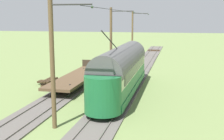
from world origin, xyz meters
The scene contains 11 objects.
ground_plane centered at (0.00, 0.00, 0.00)m, with size 220.00×220.00×0.00m, color olive.
track_streetcar_siding centered at (-2.52, -0.31, 0.05)m, with size 2.80×80.00×0.18m.
track_adjacent_siding centered at (2.52, -0.31, 0.05)m, with size 2.80×80.00×0.18m.
vintage_streetcar centered at (-2.52, 4.81, 2.25)m, with size 2.65×15.72×5.83m.
flatcar_adjacent centered at (2.52, 2.11, 0.86)m, with size 2.80×11.72×1.60m.
catenary_pole_foreground centered at (-0.07, -17.47, 4.11)m, with size 2.74×0.28×7.91m.
catenary_pole_mid_near centered at (-0.07, -1.88, 4.11)m, with size 2.74×0.28×7.91m.
catenary_pole_mid_far centered at (-0.07, 13.71, 4.11)m, with size 2.74×0.28×7.91m.
overhead_wire_run centered at (-2.47, -2.56, 7.36)m, with size 2.53×35.18×0.18m.
spare_tie_stack centered at (5.47, 2.69, 0.27)m, with size 2.40×2.40×0.54m.
track_end_bumper centered at (2.52, -10.59, 0.40)m, with size 1.80×0.60×0.80m, color #B2A519.
Camera 1 is at (-7.25, 29.47, 6.73)m, focal length 46.09 mm.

